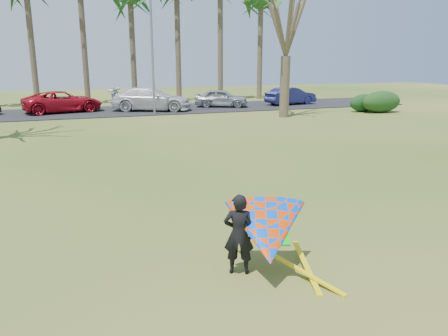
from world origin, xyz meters
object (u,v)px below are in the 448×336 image
object	(u,v)px
streetlight	(155,49)
car_3	(151,99)
car_5	(291,96)
car_4	(221,98)
bare_tree_right	(287,14)
car_2	(63,102)
kite_flyer	(265,232)

from	to	relation	value
streetlight	car_3	size ratio (longest dim) A/B	1.37
car_5	car_4	bearing A→B (deg)	79.07
streetlight	car_3	bearing A→B (deg)	89.11
bare_tree_right	car_3	distance (m)	11.46
car_2	car_4	world-z (taller)	car_2
kite_flyer	car_5	bearing A→B (deg)	61.03
streetlight	car_2	size ratio (longest dim) A/B	1.46
car_4	car_5	bearing A→B (deg)	-67.73
bare_tree_right	streetlight	world-z (taller)	bare_tree_right
car_4	kite_flyer	distance (m)	27.79
car_4	bare_tree_right	bearing A→B (deg)	-139.25
car_2	car_3	distance (m)	6.28
car_3	kite_flyer	distance (m)	26.03
car_2	kite_flyer	size ratio (longest dim) A/B	2.29
kite_flyer	car_4	bearing A→B (deg)	72.28
streetlight	car_5	distance (m)	12.71
streetlight	car_3	world-z (taller)	streetlight
car_4	kite_flyer	bearing A→B (deg)	-173.93
bare_tree_right	car_2	size ratio (longest dim) A/B	1.69
car_5	kite_flyer	bearing A→B (deg)	141.61
car_4	streetlight	bearing A→B (deg)	139.61
kite_flyer	streetlight	bearing A→B (deg)	83.51
kite_flyer	car_3	bearing A→B (deg)	83.99
bare_tree_right	streetlight	xyz separation A→B (m)	(-7.84, 4.00, -2.10)
car_2	bare_tree_right	bearing A→B (deg)	-130.91
car_3	car_4	distance (m)	5.77
streetlight	kite_flyer	xyz separation A→B (m)	(-2.69, -23.68, -3.62)
streetlight	car_2	distance (m)	7.87
car_3	car_4	world-z (taller)	car_3
car_4	car_5	distance (m)	6.11
streetlight	car_3	distance (m)	4.18
bare_tree_right	car_2	world-z (taller)	bare_tree_right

